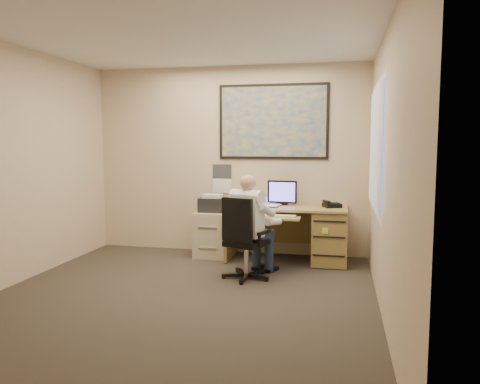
% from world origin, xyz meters
% --- Properties ---
extents(room_shell, '(4.00, 4.50, 2.70)m').
position_xyz_m(room_shell, '(0.00, 0.00, 1.35)').
color(room_shell, '#332D27').
rests_on(room_shell, ground).
extents(desk, '(1.60, 0.97, 1.08)m').
position_xyz_m(desk, '(1.24, 1.90, 0.44)').
color(desk, tan).
rests_on(desk, ground).
extents(world_map, '(1.56, 0.03, 1.06)m').
position_xyz_m(world_map, '(0.65, 2.23, 1.90)').
color(world_map, '#1E4C93').
rests_on(world_map, room_shell).
extents(wall_calendar, '(0.28, 0.01, 0.42)m').
position_xyz_m(wall_calendar, '(-0.10, 2.24, 1.08)').
color(wall_calendar, white).
rests_on(wall_calendar, room_shell).
extents(window_blinds, '(0.06, 1.40, 1.30)m').
position_xyz_m(window_blinds, '(1.97, 0.80, 1.55)').
color(window_blinds, silver).
rests_on(window_blinds, room_shell).
extents(filing_cabinet, '(0.45, 0.55, 0.88)m').
position_xyz_m(filing_cabinet, '(-0.16, 1.94, 0.38)').
color(filing_cabinet, beige).
rests_on(filing_cabinet, ground).
extents(office_chair, '(0.74, 0.74, 0.98)m').
position_xyz_m(office_chair, '(0.54, 0.90, 0.29)').
color(office_chair, black).
rests_on(office_chair, ground).
extents(person, '(0.76, 0.88, 1.24)m').
position_xyz_m(person, '(0.53, 0.97, 0.62)').
color(person, white).
rests_on(person, office_chair).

